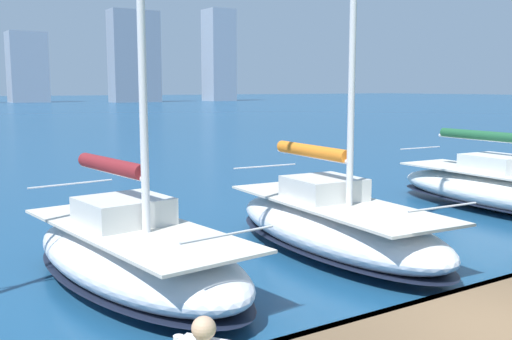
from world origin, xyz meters
name	(u,v)px	position (x,y,z in m)	size (l,w,h in m)	color
dock_pier	(492,326)	(0.00, -0.10, 0.54)	(28.00, 2.80, 0.60)	brown
sailboat_forest	(508,190)	(-10.05, -6.71, 0.71)	(3.20, 9.15, 10.55)	white
sailboat_orange	(334,223)	(-1.95, -6.05, 0.74)	(3.33, 7.89, 13.05)	white
sailboat_maroon	(134,252)	(3.22, -6.24, 0.74)	(3.57, 7.45, 13.01)	white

